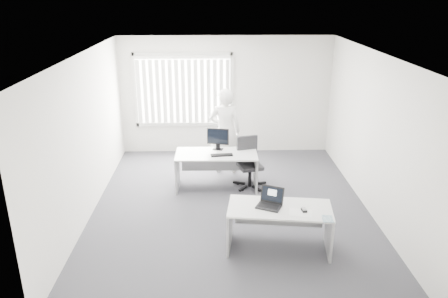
{
  "coord_description": "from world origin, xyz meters",
  "views": [
    {
      "loc": [
        -0.31,
        -7.19,
        3.8
      ],
      "look_at": [
        -0.12,
        0.15,
        1.09
      ],
      "focal_mm": 35.0,
      "sensor_mm": 36.0,
      "label": 1
    }
  ],
  "objects_px": {
    "desk_near": "(279,219)",
    "office_chair": "(249,171)",
    "person": "(225,131)",
    "laptop": "(269,199)",
    "desk_far": "(216,163)",
    "monitor": "(218,139)"
  },
  "relations": [
    {
      "from": "desk_near",
      "to": "laptop",
      "type": "bearing_deg",
      "value": -176.32
    },
    {
      "from": "desk_far",
      "to": "monitor",
      "type": "xyz_separation_m",
      "value": [
        0.03,
        0.23,
        0.43
      ]
    },
    {
      "from": "monitor",
      "to": "person",
      "type": "bearing_deg",
      "value": 87.3
    },
    {
      "from": "laptop",
      "to": "desk_far",
      "type": "bearing_deg",
      "value": 134.1
    },
    {
      "from": "desk_far",
      "to": "laptop",
      "type": "relative_size",
      "value": 4.53
    },
    {
      "from": "desk_far",
      "to": "monitor",
      "type": "bearing_deg",
      "value": 82.13
    },
    {
      "from": "desk_far",
      "to": "office_chair",
      "type": "relative_size",
      "value": 1.59
    },
    {
      "from": "desk_near",
      "to": "office_chair",
      "type": "xyz_separation_m",
      "value": [
        -0.27,
        2.32,
        -0.19
      ]
    },
    {
      "from": "desk_near",
      "to": "person",
      "type": "bearing_deg",
      "value": 110.99
    },
    {
      "from": "office_chair",
      "to": "laptop",
      "type": "bearing_deg",
      "value": -102.33
    },
    {
      "from": "desk_far",
      "to": "laptop",
      "type": "xyz_separation_m",
      "value": [
        0.77,
        -2.24,
        0.32
      ]
    },
    {
      "from": "desk_far",
      "to": "desk_near",
      "type": "bearing_deg",
      "value": -66.65
    },
    {
      "from": "person",
      "to": "monitor",
      "type": "height_order",
      "value": "person"
    },
    {
      "from": "laptop",
      "to": "monitor",
      "type": "bearing_deg",
      "value": 131.72
    },
    {
      "from": "office_chair",
      "to": "desk_far",
      "type": "bearing_deg",
      "value": 170.83
    },
    {
      "from": "office_chair",
      "to": "person",
      "type": "relative_size",
      "value": 0.55
    },
    {
      "from": "desk_near",
      "to": "person",
      "type": "xyz_separation_m",
      "value": [
        -0.74,
        3.06,
        0.42
      ]
    },
    {
      "from": "desk_near",
      "to": "office_chair",
      "type": "height_order",
      "value": "office_chair"
    },
    {
      "from": "desk_far",
      "to": "person",
      "type": "xyz_separation_m",
      "value": [
        0.2,
        0.81,
        0.4
      ]
    },
    {
      "from": "desk_near",
      "to": "monitor",
      "type": "bearing_deg",
      "value": 117.4
    },
    {
      "from": "office_chair",
      "to": "laptop",
      "type": "height_order",
      "value": "office_chair"
    },
    {
      "from": "desk_near",
      "to": "laptop",
      "type": "distance_m",
      "value": 0.38
    }
  ]
}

